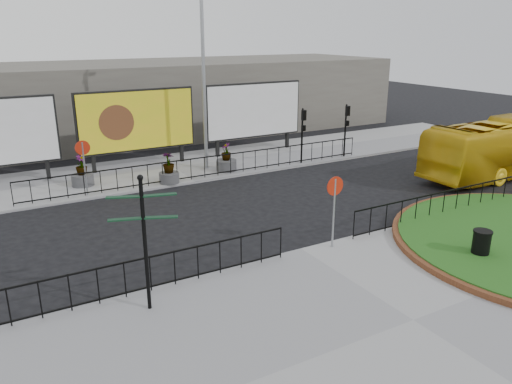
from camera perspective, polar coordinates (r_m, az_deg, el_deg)
ground at (r=16.97m, az=5.14°, el=-6.81°), size 90.00×90.00×0.00m
pavement_near at (r=13.65m, az=17.51°, el=-13.99°), size 30.00×10.00×0.12m
pavement_far at (r=27.07m, az=-9.43°, el=2.69°), size 44.00×6.00×0.12m
railing_near_left at (r=14.16m, az=-14.76°, el=-9.65°), size 10.00×0.10×1.10m
railing_near_right at (r=20.72m, az=20.65°, el=-1.27°), size 9.00×0.10×1.10m
railing_far at (r=24.86m, az=-5.15°, el=2.95°), size 18.00×0.10×1.10m
speed_sign_far at (r=22.92m, az=-19.13°, el=3.94°), size 0.64×0.07×2.47m
speed_sign_near at (r=16.53m, az=8.95°, el=-0.49°), size 0.64×0.07×2.47m
billboard_mid at (r=26.98m, az=-13.45°, el=7.92°), size 6.20×0.31×4.10m
billboard_right at (r=29.67m, az=-0.26°, el=9.29°), size 6.20×0.31×4.10m
lamp_post at (r=25.87m, az=-5.98°, el=12.88°), size 0.74×0.18×9.23m
signal_pole_a at (r=27.25m, az=5.38°, el=7.36°), size 0.22×0.26×3.00m
signal_pole_b at (r=29.05m, az=10.29°, el=7.82°), size 0.22×0.26×3.00m
building_backdrop at (r=36.00m, az=-15.35°, el=10.05°), size 40.00×10.00×5.00m
fingerpost_sign at (r=12.83m, az=-12.67°, el=-4.29°), size 1.69×0.82×3.66m
litter_bin at (r=17.44m, az=24.33°, el=-5.52°), size 0.59×0.59×0.98m
bus at (r=28.41m, az=26.82°, el=4.62°), size 10.50×2.56×2.92m
planter_a at (r=24.79m, az=-19.24°, el=1.81°), size 1.02×1.02×1.46m
planter_b at (r=24.17m, az=-9.93°, el=2.33°), size 0.96×0.96×1.51m
planter_c at (r=26.02m, az=-3.42°, el=3.50°), size 1.06×1.06×1.46m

